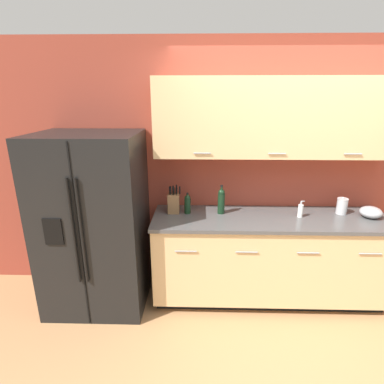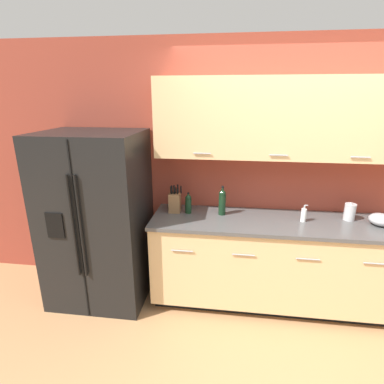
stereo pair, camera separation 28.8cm
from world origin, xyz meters
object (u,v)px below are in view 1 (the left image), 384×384
Objects in this scene: steel_canister at (342,206)px; wine_bottle at (221,201)px; refrigerator at (95,223)px; mixing_bowl at (371,212)px; knife_block at (174,203)px; oil_bottle at (187,204)px; soap_dispenser at (300,210)px.

wine_bottle is at bearing -179.07° from steel_canister.
refrigerator reaches higher than steel_canister.
wine_bottle reaches higher than mixing_bowl.
mixing_bowl is at bearing -2.83° from wine_bottle.
knife_block is 0.14m from oil_bottle.
soap_dispenser is 0.78× the size of oil_bottle.
steel_canister is (1.55, 0.03, -0.02)m from oil_bottle.
soap_dispenser is at bearing -5.72° from wine_bottle.
soap_dispenser is at bearing -3.67° from oil_bottle.
refrigerator is 8.06× the size of oil_bottle.
refrigerator is at bearing -168.12° from knife_block.
knife_block is 1.74× the size of soap_dispenser.
refrigerator is 1.27m from wine_bottle.
oil_bottle is 1.06× the size of mixing_bowl.
wine_bottle is at bearing 1.03° from oil_bottle.
wine_bottle is 1.21m from steel_canister.
wine_bottle is at bearing 174.28° from soap_dispenser.
steel_canister is at bearing 0.95° from oil_bottle.
refrigerator is at bearing -175.81° from steel_canister.
knife_block is 0.48m from wine_bottle.
mixing_bowl is (1.45, -0.07, -0.08)m from wine_bottle.
knife_block is 1.69m from steel_canister.
soap_dispenser is at bearing -179.56° from mixing_bowl.
oil_bottle is (0.90, 0.15, 0.15)m from refrigerator.
oil_bottle reaches higher than steel_canister.
oil_bottle is (-1.11, 0.07, 0.03)m from soap_dispenser.
refrigerator reaches higher than knife_block.
wine_bottle is at bearing 7.34° from refrigerator.
mixing_bowl is (0.68, 0.01, -0.01)m from soap_dispenser.
knife_block reaches higher than mixing_bowl.
soap_dispenser is at bearing -167.65° from steel_canister.
oil_bottle is at bearing -179.05° from steel_canister.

